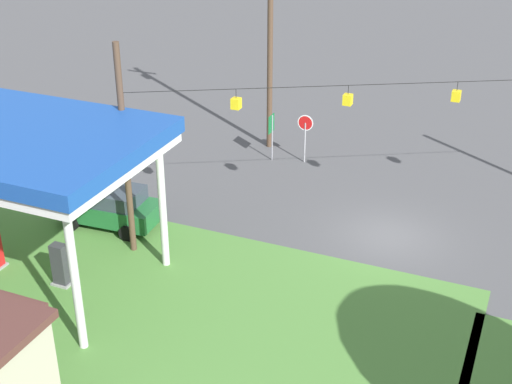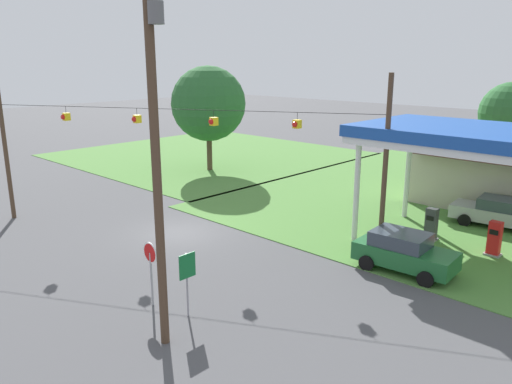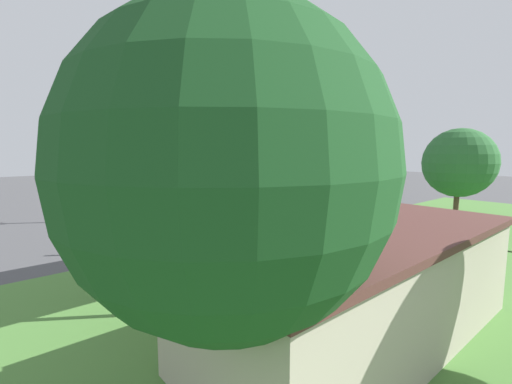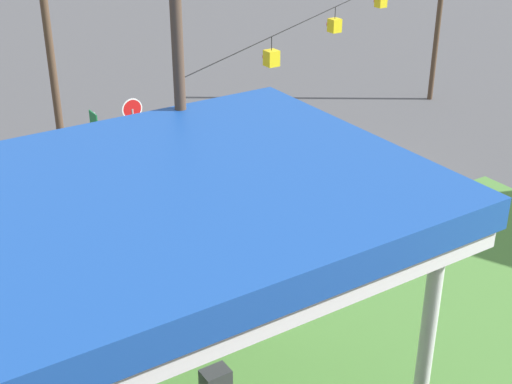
{
  "view_description": "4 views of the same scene",
  "coord_description": "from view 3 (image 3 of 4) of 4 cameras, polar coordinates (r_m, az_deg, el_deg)",
  "views": [
    {
      "loc": [
        -4.86,
        25.42,
        14.69
      ],
      "look_at": [
        5.33,
        1.4,
        1.65
      ],
      "focal_mm": 50.0,
      "sensor_mm": 36.0,
      "label": 1
    },
    {
      "loc": [
        20.21,
        -15.36,
        8.9
      ],
      "look_at": [
        4.95,
        0.7,
        3.02
      ],
      "focal_mm": 35.0,
      "sensor_mm": 36.0,
      "label": 2
    },
    {
      "loc": [
        22.38,
        22.77,
        6.63
      ],
      "look_at": [
        4.33,
        1.58,
        3.16
      ],
      "focal_mm": 24.0,
      "sensor_mm": 36.0,
      "label": 3
    },
    {
      "loc": [
        15.38,
        17.67,
        10.83
      ],
      "look_at": [
        5.77,
        2.78,
        2.19
      ],
      "focal_mm": 50.0,
      "sensor_mm": 36.0,
      "label": 4
    }
  ],
  "objects": [
    {
      "name": "signal_span_gantry",
      "position": [
        32.0,
        4.07,
        3.4
      ],
      "size": [
        18.38,
        10.24,
        8.36
      ],
      "color": "#4C3828",
      "rests_on": "ground"
    },
    {
      "name": "utility_pole_main",
      "position": [
        32.92,
        -14.91,
        6.83
      ],
      "size": [
        2.2,
        0.44,
        11.94
      ],
      "color": "#4C3828",
      "rests_on": "ground"
    },
    {
      "name": "route_sign",
      "position": [
        32.24,
        -12.12,
        -1.84
      ],
      "size": [
        0.1,
        0.7,
        2.4
      ],
      "color": "gray",
      "rests_on": "ground"
    },
    {
      "name": "ground_plane",
      "position": [
        32.61,
        4.02,
        -4.65
      ],
      "size": [
        160.0,
        160.0,
        0.0
      ],
      "primitive_type": "plane",
      "color": "#4C4C4F"
    },
    {
      "name": "car_at_pumps_front",
      "position": [
        23.01,
        -9.45,
        -7.42
      ],
      "size": [
        4.34,
        2.31,
        1.73
      ],
      "rotation": [
        0.0,
        0.0,
        0.06
      ],
      "color": "#1E602D",
      "rests_on": "ground"
    },
    {
      "name": "fuel_pump_far",
      "position": [
        18.23,
        -8.14,
        -11.61
      ],
      "size": [
        0.71,
        0.56,
        1.69
      ],
      "color": "gray",
      "rests_on": "ground"
    },
    {
      "name": "grass_verge_station_corner",
      "position": [
        12.6,
        12.83,
        -24.74
      ],
      "size": [
        36.0,
        28.0,
        0.04
      ],
      "primitive_type": "cube",
      "color": "#4C7F38",
      "rests_on": "ground"
    },
    {
      "name": "gas_station_store",
      "position": [
        12.89,
        17.27,
        -14.39
      ],
      "size": [
        13.08,
        6.13,
        3.92
      ],
      "color": "#B2A893",
      "rests_on": "ground"
    },
    {
      "name": "tree_far_back",
      "position": [
        7.09,
        -4.69,
        3.64
      ],
      "size": [
        6.78,
        6.78,
        9.61
      ],
      "color": "#4C3828",
      "rests_on": "ground"
    },
    {
      "name": "stop_sign_roadside",
      "position": [
        33.35,
        -9.98,
        -1.31
      ],
      "size": [
        0.8,
        0.08,
        2.5
      ],
      "rotation": [
        0.0,
        0.0,
        3.14
      ],
      "color": "#99999E",
      "rests_on": "ground"
    },
    {
      "name": "gas_station_canopy",
      "position": [
        18.18,
        -4.3,
        3.11
      ],
      "size": [
        10.08,
        6.75,
        5.89
      ],
      "color": "silver",
      "rests_on": "ground"
    },
    {
      "name": "tree_west_verge",
      "position": [
        34.87,
        30.75,
        4.19
      ],
      "size": [
        6.02,
        6.02,
        8.49
      ],
      "color": "#4C3828",
      "rests_on": "ground"
    },
    {
      "name": "car_at_pumps_rear",
      "position": [
        15.58,
        4.9,
        -14.64
      ],
      "size": [
        5.06,
        2.45,
        1.65
      ],
      "rotation": [
        0.0,
        0.0,
        3.24
      ],
      "color": "#9E9EA3",
      "rests_on": "ground"
    },
    {
      "name": "fuel_pump_near",
      "position": [
        19.95,
        -0.56,
        -9.88
      ],
      "size": [
        0.71,
        0.56,
        1.69
      ],
      "color": "gray",
      "rests_on": "ground"
    }
  ]
}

